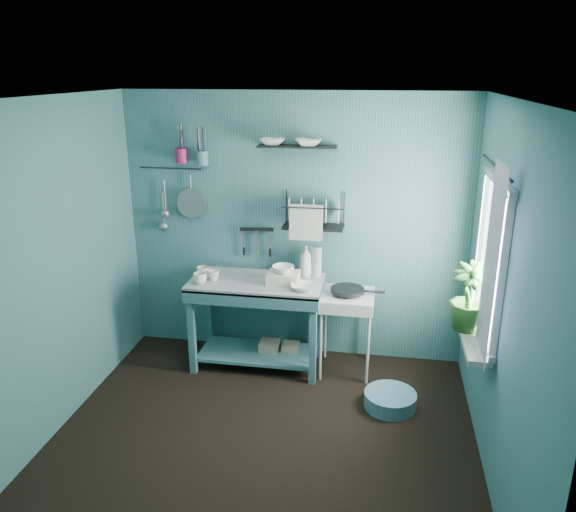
% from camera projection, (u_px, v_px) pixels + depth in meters
% --- Properties ---
extents(floor, '(3.20, 3.20, 0.00)m').
position_uv_depth(floor, '(263.00, 441.00, 4.25)').
color(floor, black).
rests_on(floor, ground).
extents(ceiling, '(3.20, 3.20, 0.00)m').
position_uv_depth(ceiling, '(257.00, 99.00, 3.45)').
color(ceiling, silver).
rests_on(ceiling, ground).
extents(wall_back, '(3.20, 0.00, 3.20)m').
position_uv_depth(wall_back, '(294.00, 229.00, 5.25)').
color(wall_back, '#34696B').
rests_on(wall_back, ground).
extents(wall_front, '(3.20, 0.00, 3.20)m').
position_uv_depth(wall_front, '(186.00, 413.00, 2.45)').
color(wall_front, '#34696B').
rests_on(wall_front, ground).
extents(wall_left, '(0.00, 3.00, 3.00)m').
position_uv_depth(wall_left, '(47.00, 274.00, 4.11)').
color(wall_left, '#34696B').
rests_on(wall_left, ground).
extents(wall_right, '(0.00, 3.00, 3.00)m').
position_uv_depth(wall_right, '(504.00, 303.00, 3.59)').
color(wall_right, '#34696B').
rests_on(wall_right, ground).
extents(work_counter, '(1.23, 0.66, 0.85)m').
position_uv_depth(work_counter, '(257.00, 323.00, 5.22)').
color(work_counter, '#366B72').
rests_on(work_counter, floor).
extents(mug_left, '(0.12, 0.12, 0.10)m').
position_uv_depth(mug_left, '(200.00, 278.00, 4.99)').
color(mug_left, white).
rests_on(mug_left, work_counter).
extents(mug_mid, '(0.14, 0.14, 0.09)m').
position_uv_depth(mug_mid, '(214.00, 275.00, 5.07)').
color(mug_mid, white).
rests_on(mug_mid, work_counter).
extents(mug_right, '(0.17, 0.17, 0.10)m').
position_uv_depth(mug_right, '(203.00, 272.00, 5.14)').
color(mug_right, white).
rests_on(mug_right, work_counter).
extents(wash_tub, '(0.28, 0.22, 0.10)m').
position_uv_depth(wash_tub, '(283.00, 278.00, 5.00)').
color(wash_tub, silver).
rests_on(wash_tub, work_counter).
extents(tub_bowl, '(0.20, 0.19, 0.06)m').
position_uv_depth(tub_bowl, '(283.00, 269.00, 4.98)').
color(tub_bowl, white).
rests_on(tub_bowl, wash_tub).
extents(soap_bottle, '(0.11, 0.12, 0.30)m').
position_uv_depth(soap_bottle, '(306.00, 260.00, 5.15)').
color(soap_bottle, silver).
rests_on(soap_bottle, work_counter).
extents(water_bottle, '(0.09, 0.09, 0.28)m').
position_uv_depth(water_bottle, '(317.00, 261.00, 5.16)').
color(water_bottle, '#A2B0B4').
rests_on(water_bottle, work_counter).
extents(counter_bowl, '(0.22, 0.22, 0.05)m').
position_uv_depth(counter_bowl, '(303.00, 287.00, 4.86)').
color(counter_bowl, white).
rests_on(counter_bowl, work_counter).
extents(hotplate_stand, '(0.48, 0.48, 0.76)m').
position_uv_depth(hotplate_stand, '(346.00, 333.00, 5.13)').
color(hotplate_stand, silver).
rests_on(hotplate_stand, floor).
extents(frying_pan, '(0.30, 0.30, 0.03)m').
position_uv_depth(frying_pan, '(347.00, 290.00, 5.00)').
color(frying_pan, black).
rests_on(frying_pan, hotplate_stand).
extents(knife_strip, '(0.32, 0.07, 0.03)m').
position_uv_depth(knife_strip, '(257.00, 229.00, 5.28)').
color(knife_strip, black).
rests_on(knife_strip, wall_back).
extents(dish_rack, '(0.58, 0.33, 0.32)m').
position_uv_depth(dish_rack, '(314.00, 211.00, 5.03)').
color(dish_rack, black).
rests_on(dish_rack, wall_back).
extents(upper_shelf, '(0.70, 0.20, 0.01)m').
position_uv_depth(upper_shelf, '(297.00, 146.00, 4.90)').
color(upper_shelf, black).
rests_on(upper_shelf, wall_back).
extents(shelf_bowl_left, '(0.24, 0.24, 0.06)m').
position_uv_depth(shelf_bowl_left, '(272.00, 144.00, 4.93)').
color(shelf_bowl_left, white).
rests_on(shelf_bowl_left, upper_shelf).
extents(shelf_bowl_right, '(0.27, 0.27, 0.06)m').
position_uv_depth(shelf_bowl_right, '(308.00, 138.00, 4.86)').
color(shelf_bowl_right, white).
rests_on(shelf_bowl_right, upper_shelf).
extents(utensil_cup_magenta, '(0.11, 0.11, 0.13)m').
position_uv_depth(utensil_cup_magenta, '(181.00, 155.00, 5.13)').
color(utensil_cup_magenta, '#9B1C54').
rests_on(utensil_cup_magenta, wall_back).
extents(utensil_cup_teal, '(0.11, 0.11, 0.13)m').
position_uv_depth(utensil_cup_teal, '(202.00, 158.00, 5.10)').
color(utensil_cup_teal, teal).
rests_on(utensil_cup_teal, wall_back).
extents(colander, '(0.28, 0.03, 0.28)m').
position_uv_depth(colander, '(191.00, 203.00, 5.29)').
color(colander, gray).
rests_on(colander, wall_back).
extents(ladle_outer, '(0.01, 0.01, 0.30)m').
position_uv_depth(ladle_outer, '(165.00, 196.00, 5.32)').
color(ladle_outer, gray).
rests_on(ladle_outer, wall_back).
extents(ladle_inner, '(0.01, 0.01, 0.30)m').
position_uv_depth(ladle_inner, '(163.00, 208.00, 5.37)').
color(ladle_inner, gray).
rests_on(ladle_inner, wall_back).
extents(hook_rail, '(0.60, 0.01, 0.01)m').
position_uv_depth(hook_rail, '(171.00, 168.00, 5.24)').
color(hook_rail, black).
rests_on(hook_rail, wall_back).
extents(window_glass, '(0.00, 1.10, 1.10)m').
position_uv_depth(window_glass, '(492.00, 259.00, 3.97)').
color(window_glass, white).
rests_on(window_glass, wall_right).
extents(windowsill, '(0.16, 0.95, 0.04)m').
position_uv_depth(windowsill, '(471.00, 333.00, 4.17)').
color(windowsill, silver).
rests_on(windowsill, wall_right).
extents(curtain, '(0.00, 1.35, 1.35)m').
position_uv_depth(curtain, '(490.00, 265.00, 3.68)').
color(curtain, silver).
rests_on(curtain, wall_right).
extents(curtain_rod, '(0.02, 1.05, 0.02)m').
position_uv_depth(curtain_rod, '(496.00, 167.00, 3.77)').
color(curtain_rod, black).
rests_on(curtain_rod, wall_right).
extents(potted_plant, '(0.32, 0.32, 0.51)m').
position_uv_depth(potted_plant, '(470.00, 297.00, 4.11)').
color(potted_plant, '#2E6227').
rests_on(potted_plant, windowsill).
extents(storage_tin_large, '(0.18, 0.18, 0.22)m').
position_uv_depth(storage_tin_large, '(269.00, 352.00, 5.35)').
color(storage_tin_large, gray).
rests_on(storage_tin_large, floor).
extents(storage_tin_small, '(0.15, 0.15, 0.20)m').
position_uv_depth(storage_tin_small, '(291.00, 353.00, 5.35)').
color(storage_tin_small, gray).
rests_on(storage_tin_small, floor).
extents(floor_basin, '(0.43, 0.43, 0.13)m').
position_uv_depth(floor_basin, '(390.00, 400.00, 4.65)').
color(floor_basin, teal).
rests_on(floor_basin, floor).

